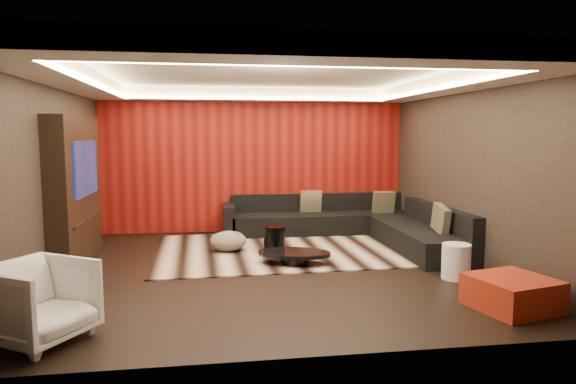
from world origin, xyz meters
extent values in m
cube|color=black|center=(0.00, 0.00, -0.01)|extent=(6.00, 6.00, 0.02)
cube|color=silver|center=(0.00, 0.00, 2.81)|extent=(6.00, 6.00, 0.02)
cube|color=black|center=(0.00, 3.01, 1.40)|extent=(6.00, 0.02, 2.80)
cube|color=black|center=(-3.01, 0.00, 1.40)|extent=(0.02, 6.00, 2.80)
cube|color=black|center=(3.01, 0.00, 1.40)|extent=(0.02, 6.00, 2.80)
cube|color=#6B0C0A|center=(0.00, 2.97, 1.40)|extent=(5.98, 0.05, 2.78)
cube|color=silver|center=(0.00, 2.70, 2.69)|extent=(6.00, 0.60, 0.22)
cube|color=silver|center=(0.00, -2.70, 2.69)|extent=(6.00, 0.60, 0.22)
cube|color=silver|center=(-2.70, 0.00, 2.69)|extent=(0.60, 4.80, 0.22)
cube|color=silver|center=(2.70, 0.00, 2.69)|extent=(0.60, 4.80, 0.22)
cube|color=#FFD899|center=(0.00, 2.36, 2.60)|extent=(4.80, 0.08, 0.04)
cube|color=#FFD899|center=(0.00, -2.36, 2.60)|extent=(4.80, 0.08, 0.04)
cube|color=#FFD899|center=(-2.36, 0.00, 2.60)|extent=(0.08, 4.80, 0.04)
cube|color=#FFD899|center=(2.36, 0.00, 2.60)|extent=(0.08, 4.80, 0.04)
cube|color=black|center=(-2.85, 0.60, 1.10)|extent=(0.30, 2.00, 2.20)
cube|color=black|center=(-2.69, 0.60, 1.45)|extent=(0.04, 1.30, 0.80)
cube|color=black|center=(-2.69, 0.60, 0.70)|extent=(0.04, 1.60, 0.04)
cube|color=#C3AD8E|center=(0.18, 1.17, 0.01)|extent=(4.07, 3.10, 0.02)
cylinder|color=black|center=(0.33, 0.18, 0.11)|extent=(1.37, 1.37, 0.18)
cylinder|color=black|center=(0.13, 0.99, 0.23)|extent=(0.47, 0.47, 0.42)
ellipsoid|color=beige|center=(-0.61, 1.18, 0.18)|extent=(0.79, 0.79, 0.33)
cylinder|color=silver|center=(2.37, -0.89, 0.24)|extent=(0.45, 0.45, 0.48)
cube|color=maroon|center=(2.42, -2.11, 0.18)|extent=(0.98, 0.98, 0.36)
imported|color=white|center=(-2.50, -2.28, 0.38)|extent=(1.15, 1.14, 0.77)
cube|color=black|center=(1.25, 2.55, 0.20)|extent=(3.50, 0.90, 0.40)
cube|color=black|center=(1.25, 2.90, 0.57)|extent=(3.50, 0.20, 0.35)
cube|color=black|center=(2.55, 0.80, 0.20)|extent=(0.90, 2.60, 0.40)
cube|color=black|center=(2.90, 0.80, 0.57)|extent=(0.20, 2.60, 0.35)
cube|color=black|center=(-0.55, 2.55, 0.30)|extent=(0.20, 0.90, 0.60)
cube|color=tan|center=(2.68, 0.26, 0.62)|extent=(0.12, 0.50, 0.50)
cube|color=tan|center=(1.07, 2.67, 0.62)|extent=(0.42, 0.20, 0.44)
cube|color=tan|center=(2.46, 2.32, 0.62)|extent=(0.42, 0.20, 0.44)
camera|label=1|loc=(-0.89, -7.22, 1.94)|focal=32.00mm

